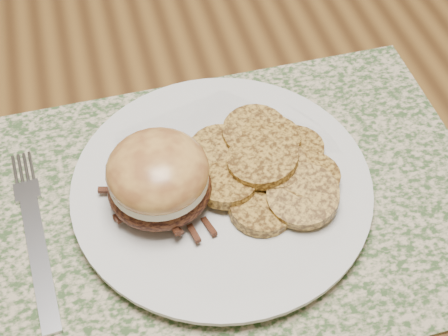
# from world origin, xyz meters

# --- Properties ---
(dining_table) EXTENTS (1.50, 0.90, 0.75)m
(dining_table) POSITION_xyz_m (0.00, 0.00, 0.67)
(dining_table) COLOR brown
(dining_table) RESTS_ON ground
(placemat) EXTENTS (0.45, 0.33, 0.00)m
(placemat) POSITION_xyz_m (0.09, -0.18, 0.75)
(placemat) COLOR #354F28
(placemat) RESTS_ON dining_table
(dinner_plate) EXTENTS (0.26, 0.26, 0.02)m
(dinner_plate) POSITION_xyz_m (0.08, -0.17, 0.76)
(dinner_plate) COLOR silver
(dinner_plate) RESTS_ON placemat
(pork_sandwich) EXTENTS (0.09, 0.09, 0.07)m
(pork_sandwich) POSITION_xyz_m (0.02, -0.18, 0.80)
(pork_sandwich) COLOR black
(pork_sandwich) RESTS_ON dinner_plate
(roasted_potatoes) EXTENTS (0.15, 0.17, 0.03)m
(roasted_potatoes) POSITION_xyz_m (0.12, -0.17, 0.78)
(roasted_potatoes) COLOR #AC8132
(roasted_potatoes) RESTS_ON dinner_plate
(fork) EXTENTS (0.03, 0.20, 0.00)m
(fork) POSITION_xyz_m (-0.09, -0.17, 0.76)
(fork) COLOR #B0B0B7
(fork) RESTS_ON placemat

